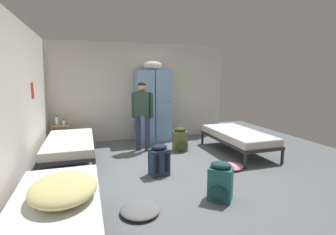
{
  "coord_description": "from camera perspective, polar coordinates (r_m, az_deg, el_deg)",
  "views": [
    {
      "loc": [
        -1.41,
        -4.13,
        1.71
      ],
      "look_at": [
        0.0,
        0.26,
        0.95
      ],
      "focal_mm": 27.32,
      "sensor_mm": 36.0,
      "label": 1
    }
  ],
  "objects": [
    {
      "name": "ground_plane",
      "position": [
        4.69,
        0.99,
        -12.04
      ],
      "size": [
        8.3,
        8.3,
        0.0
      ],
      "primitive_type": "plane",
      "color": "slate"
    },
    {
      "name": "room_backdrop",
      "position": [
        5.41,
        -15.79,
        4.37
      ],
      "size": [
        4.74,
        5.25,
        2.54
      ],
      "color": "beige",
      "rests_on": "ground_plane"
    },
    {
      "name": "locker_bank",
      "position": [
        6.7,
        -3.35,
        3.01
      ],
      "size": [
        0.9,
        0.55,
        2.07
      ],
      "color": "#7A9ECC",
      "rests_on": "ground_plane"
    },
    {
      "name": "shelf_unit",
      "position": [
        6.54,
        -22.69,
        -3.41
      ],
      "size": [
        0.38,
        0.3,
        0.57
      ],
      "color": "#99704C",
      "rests_on": "ground_plane"
    },
    {
      "name": "bed_left_front",
      "position": [
        2.96,
        -23.78,
        -18.16
      ],
      "size": [
        0.9,
        1.9,
        0.49
      ],
      "color": "#28282D",
      "rests_on": "ground_plane"
    },
    {
      "name": "bed_right",
      "position": [
        5.9,
        15.28,
        -3.99
      ],
      "size": [
        0.9,
        1.9,
        0.49
      ],
      "color": "#28282D",
      "rests_on": "ground_plane"
    },
    {
      "name": "bed_left_rear",
      "position": [
        5.4,
        -21.05,
        -5.53
      ],
      "size": [
        0.9,
        1.9,
        0.49
      ],
      "color": "#28282D",
      "rests_on": "ground_plane"
    },
    {
      "name": "bedding_heap",
      "position": [
        2.86,
        -22.33,
        -14.39
      ],
      "size": [
        0.66,
        0.82,
        0.21
      ],
      "color": "#D1C67F",
      "rests_on": "bed_left_front"
    },
    {
      "name": "person_traveler",
      "position": [
        5.79,
        -5.75,
        1.69
      ],
      "size": [
        0.46,
        0.32,
        1.56
      ],
      "color": "#2D334C",
      "rests_on": "ground_plane"
    },
    {
      "name": "water_bottle",
      "position": [
        6.51,
        -23.56,
        -0.64
      ],
      "size": [
        0.07,
        0.07,
        0.22
      ],
      "color": "white",
      "rests_on": "shelf_unit"
    },
    {
      "name": "lotion_bottle",
      "position": [
        6.44,
        -22.26,
        -1.01
      ],
      "size": [
        0.05,
        0.05,
        0.13
      ],
      "color": "white",
      "rests_on": "shelf_unit"
    },
    {
      "name": "backpack_olive",
      "position": [
        5.85,
        2.72,
        -4.99
      ],
      "size": [
        0.35,
        0.37,
        0.55
      ],
      "color": "#566038",
      "rests_on": "ground_plane"
    },
    {
      "name": "backpack_teal",
      "position": [
        3.7,
        11.58,
        -13.91
      ],
      "size": [
        0.41,
        0.42,
        0.55
      ],
      "color": "#23666B",
      "rests_on": "ground_plane"
    },
    {
      "name": "backpack_navy",
      "position": [
        4.48,
        -2.07,
        -9.55
      ],
      "size": [
        0.35,
        0.37,
        0.55
      ],
      "color": "navy",
      "rests_on": "ground_plane"
    },
    {
      "name": "clothes_pile_pink",
      "position": [
        4.96,
        13.72,
        -10.54
      ],
      "size": [
        0.49,
        0.43,
        0.09
      ],
      "color": "pink",
      "rests_on": "ground_plane"
    },
    {
      "name": "clothes_pile_grey",
      "position": [
        3.43,
        -6.26,
        -19.78
      ],
      "size": [
        0.5,
        0.52,
        0.09
      ],
      "color": "slate",
      "rests_on": "ground_plane"
    }
  ]
}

